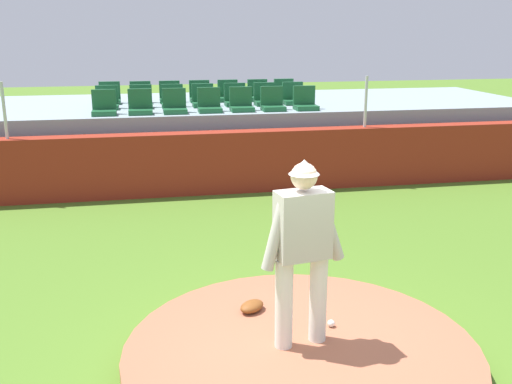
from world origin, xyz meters
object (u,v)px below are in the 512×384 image
Objects in this scene: baseball at (331,323)px; stadium_chair_18 at (228,95)px; fielding_glove at (252,306)px; stadium_chair_14 at (110,97)px; stadium_chair_8 at (141,101)px; stadium_chair_19 at (258,94)px; stadium_chair_20 at (285,93)px; stadium_chair_1 at (140,106)px; stadium_chair_6 at (305,102)px; stadium_chair_11 at (235,99)px; stadium_chair_5 at (272,103)px; stadium_chair_16 at (170,96)px; stadium_chair_0 at (104,107)px; stadium_chair_2 at (175,105)px; stadium_chair_17 at (200,95)px; stadium_chair_4 at (241,104)px; stadium_chair_10 at (203,99)px; stadium_chair_12 at (265,98)px; stadium_chair_9 at (173,100)px; stadium_chair_3 at (209,104)px; stadium_chair_15 at (141,96)px; stadium_chair_7 at (107,102)px; pitcher at (303,240)px; stadium_chair_13 at (293,97)px.

stadium_chair_18 is (0.29, 8.98, 1.33)m from baseball.
stadium_chair_14 reaches higher than fielding_glove.
stadium_chair_18 reaches higher than fielding_glove.
stadium_chair_8 is 1.00× the size of stadium_chair_19.
stadium_chair_20 is at bearing -165.68° from stadium_chair_8.
stadium_chair_14 is (-0.69, 1.84, 0.00)m from stadium_chair_1.
stadium_chair_6 is (3.49, -0.01, 0.00)m from stadium_chair_1.
stadium_chair_8 and stadium_chair_11 have the same top height.
stadium_chair_14 is at bearing 62.11° from fielding_glove.
stadium_chair_16 is at bearing -40.53° from stadium_chair_5.
stadium_chair_0 is at bearing -0.18° from stadium_chair_6.
fielding_glove is 0.60× the size of stadium_chair_14.
stadium_chair_17 is at bearing -111.18° from stadium_chair_2.
stadium_chair_8 is (-2.08, 0.90, 0.00)m from stadium_chair_4.
stadium_chair_10 is 1.41m from stadium_chair_12.
stadium_chair_9 and stadium_chair_20 have the same top height.
stadium_chair_12 is (-0.69, 0.92, 0.00)m from stadium_chair_6.
stadium_chair_20 is (2.05, 1.79, 0.00)m from stadium_chair_3.
stadium_chair_20 reaches higher than baseball.
stadium_chair_10 is (2.11, 0.92, 0.00)m from stadium_chair_0.
stadium_chair_14 and stadium_chair_15 have the same top height.
stadium_chair_12 and stadium_chair_16 have the same top height.
stadium_chair_8 and stadium_chair_16 have the same top height.
fielding_glove is at bearing 81.25° from stadium_chair_4.
stadium_chair_2 is 1.00× the size of stadium_chair_8.
stadium_chair_5 is at bearing 82.24° from baseball.
stadium_chair_0 is 1.00× the size of stadium_chair_2.
stadium_chair_14 is 1.00× the size of stadium_chair_16.
stadium_chair_18 is (2.79, 0.91, 0.00)m from stadium_chair_7.
stadium_chair_0 is 4.57m from stadium_chair_20.
stadium_chair_7 is 3.63m from stadium_chair_19.
stadium_chair_0 is 1.00× the size of stadium_chair_19.
stadium_chair_16 is (-0.69, 0.87, 0.00)m from stadium_chair_10.
stadium_chair_2 is 1.95m from stadium_chair_17.
stadium_chair_1 and stadium_chair_12 have the same top height.
stadium_chair_8 and stadium_chair_10 have the same top height.
stadium_chair_0 is at bearing 32.47° from stadium_chair_9.
stadium_chair_20 is at bearing -127.63° from stadium_chair_4.
stadium_chair_10 is 2.27m from stadium_chair_14.
stadium_chair_16 is (-1.41, 1.76, 0.00)m from stadium_chair_4.
stadium_chair_10 is 1.00× the size of stadium_chair_17.
stadium_chair_20 is (1.36, 0.89, 0.00)m from stadium_chair_11.
stadium_chair_8 and stadium_chair_18 have the same top height.
stadium_chair_15 is (-1.39, 9.20, 0.32)m from pitcher.
stadium_chair_8 and stadium_chair_13 have the same top height.
stadium_chair_18 is at bearing -52.30° from stadium_chair_6.
stadium_chair_1 is at bearing 127.98° from stadium_chair_7.
stadium_chair_11 and stadium_chair_13 have the same top height.
stadium_chair_10 and stadium_chair_16 have the same top height.
stadium_chair_6 and stadium_chair_18 have the same top height.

